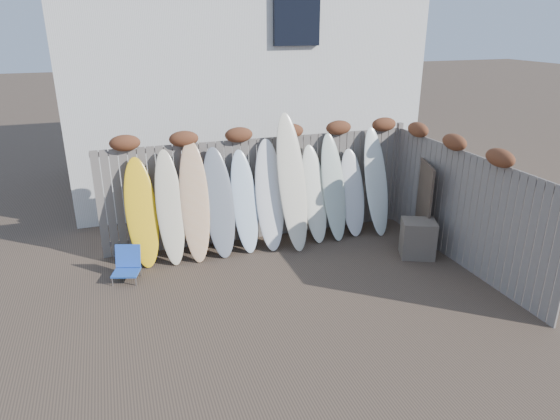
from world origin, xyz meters
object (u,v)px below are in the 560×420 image
object	(u,v)px
wooden_crate	(418,239)
surfboard_0	(142,213)
beach_chair	(127,264)
lattice_panel	(423,203)

from	to	relation	value
wooden_crate	surfboard_0	bearing A→B (deg)	163.82
beach_chair	surfboard_0	size ratio (longest dim) A/B	0.29
beach_chair	lattice_panel	size ratio (longest dim) A/B	0.35
lattice_panel	surfboard_0	bearing A→B (deg)	-168.66
wooden_crate	lattice_panel	world-z (taller)	lattice_panel
beach_chair	surfboard_0	world-z (taller)	surfboard_0
lattice_panel	surfboard_0	distance (m)	5.20
beach_chair	surfboard_0	distance (m)	0.93
wooden_crate	lattice_panel	xyz separation A→B (m)	(0.42, 0.54, 0.45)
wooden_crate	surfboard_0	world-z (taller)	surfboard_0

